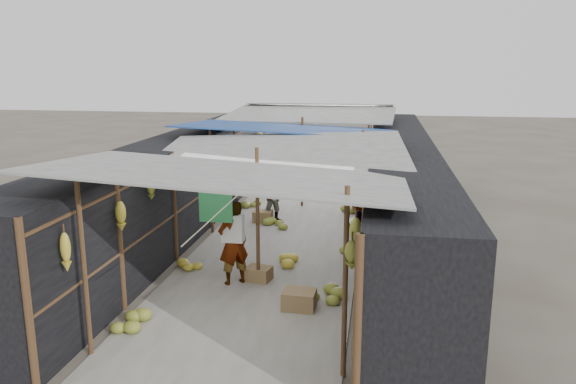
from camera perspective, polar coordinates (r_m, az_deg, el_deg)
The scene contains 14 objects.
ground at distance 8.18m, azimuth -7.67°, elevation -17.03°, with size 80.00×80.00×0.00m, color #6B6356.
aisle_slab at distance 14.04m, azimuth 0.02°, elevation -3.91°, with size 3.60×16.00×0.02m, color #9E998E.
stall_left at distance 14.42m, azimuth -10.63°, elevation 1.00°, with size 1.40×15.00×2.30m, color black.
stall_right at distance 13.59m, azimuth 11.33°, elevation 0.24°, with size 1.40×15.00×2.30m, color black.
crate_near at distance 10.85m, azimuth -3.00°, elevation -8.33°, with size 0.47×0.37×0.28m, color #94794B.
crate_mid at distance 9.66m, azimuth 1.14°, elevation -10.92°, with size 0.55×0.44×0.33m, color #94794B.
crate_back at distance 14.74m, azimuth -2.57°, elevation -2.52°, with size 0.48×0.40×0.31m, color #94794B.
black_basin at distance 14.32m, azimuth 7.08°, elevation -3.32°, with size 0.63×0.63×0.19m, color black.
vendor_elderly at distance 10.52m, azimuth -5.58°, elevation -5.17°, with size 0.59×0.39×1.63m, color silver.
shopper_blue at distance 14.65m, azimuth -1.27°, elevation -0.42°, with size 0.68×0.53×1.39m, color #1D4392.
vendor_seated at distance 13.22m, azimuth 6.94°, elevation -2.83°, with size 0.66×0.38×1.02m, color #4B4541.
market_canopy at distance 13.87m, azimuth 0.36°, elevation 6.01°, with size 5.62×15.20×2.77m.
hanging_bananas at distance 14.20m, azimuth -0.22°, elevation 3.18°, with size 3.95×14.00×0.82m.
floor_bananas at distance 13.73m, azimuth -1.26°, elevation -3.63°, with size 4.01×10.34×0.36m.
Camera 1 is at (2.16, -6.76, 4.06)m, focal length 35.00 mm.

